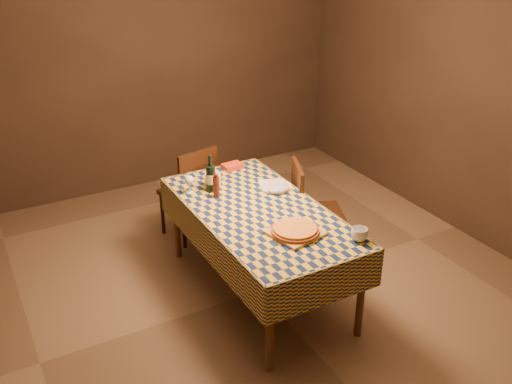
{
  "coord_description": "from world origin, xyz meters",
  "views": [
    {
      "loc": [
        -1.9,
        -3.41,
        2.83
      ],
      "look_at": [
        0.0,
        0.05,
        0.9
      ],
      "focal_mm": 40.0,
      "sensor_mm": 36.0,
      "label": 1
    }
  ],
  "objects_px": {
    "chair_far": "(192,189)",
    "white_plate": "(276,187)",
    "cutting_board": "(295,233)",
    "pizza": "(295,230)",
    "chair_right": "(310,208)",
    "wine_bottle": "(211,178)",
    "bowl": "(276,190)",
    "dining_table": "(259,218)"
  },
  "relations": [
    {
      "from": "wine_bottle",
      "to": "chair_right",
      "type": "height_order",
      "value": "wine_bottle"
    },
    {
      "from": "wine_bottle",
      "to": "cutting_board",
      "type": "bearing_deg",
      "value": -76.36
    },
    {
      "from": "white_plate",
      "to": "dining_table",
      "type": "bearing_deg",
      "value": -138.68
    },
    {
      "from": "wine_bottle",
      "to": "white_plate",
      "type": "bearing_deg",
      "value": -22.24
    },
    {
      "from": "dining_table",
      "to": "chair_right",
      "type": "xyz_separation_m",
      "value": [
        0.63,
        0.23,
        -0.17
      ]
    },
    {
      "from": "cutting_board",
      "to": "chair_far",
      "type": "height_order",
      "value": "chair_far"
    },
    {
      "from": "white_plate",
      "to": "pizza",
      "type": "bearing_deg",
      "value": -110.57
    },
    {
      "from": "pizza",
      "to": "chair_right",
      "type": "height_order",
      "value": "chair_right"
    },
    {
      "from": "white_plate",
      "to": "chair_right",
      "type": "relative_size",
      "value": 0.29
    },
    {
      "from": "chair_far",
      "to": "chair_right",
      "type": "xyz_separation_m",
      "value": [
        0.75,
        -0.85,
        0.0
      ]
    },
    {
      "from": "bowl",
      "to": "chair_right",
      "type": "xyz_separation_m",
      "value": [
        0.36,
        0.03,
        -0.27
      ]
    },
    {
      "from": "chair_right",
      "to": "cutting_board",
      "type": "bearing_deg",
      "value": -130.96
    },
    {
      "from": "cutting_board",
      "to": "bowl",
      "type": "height_order",
      "value": "bowl"
    },
    {
      "from": "white_plate",
      "to": "chair_far",
      "type": "distance_m",
      "value": 0.95
    },
    {
      "from": "chair_far",
      "to": "chair_right",
      "type": "relative_size",
      "value": 1.0
    },
    {
      "from": "bowl",
      "to": "wine_bottle",
      "type": "relative_size",
      "value": 0.4
    },
    {
      "from": "cutting_board",
      "to": "chair_right",
      "type": "relative_size",
      "value": 0.35
    },
    {
      "from": "white_plate",
      "to": "chair_far",
      "type": "xyz_separation_m",
      "value": [
        -0.43,
        0.8,
        -0.26
      ]
    },
    {
      "from": "dining_table",
      "to": "chair_far",
      "type": "relative_size",
      "value": 1.98
    },
    {
      "from": "cutting_board",
      "to": "wine_bottle",
      "type": "distance_m",
      "value": 0.97
    },
    {
      "from": "pizza",
      "to": "chair_right",
      "type": "distance_m",
      "value": 0.95
    },
    {
      "from": "cutting_board",
      "to": "chair_right",
      "type": "bearing_deg",
      "value": 49.04
    },
    {
      "from": "chair_far",
      "to": "white_plate",
      "type": "bearing_deg",
      "value": -61.77
    },
    {
      "from": "bowl",
      "to": "white_plate",
      "type": "xyz_separation_m",
      "value": [
        0.04,
        0.08,
        -0.01
      ]
    },
    {
      "from": "cutting_board",
      "to": "white_plate",
      "type": "relative_size",
      "value": 1.21
    },
    {
      "from": "cutting_board",
      "to": "chair_right",
      "type": "height_order",
      "value": "chair_right"
    },
    {
      "from": "dining_table",
      "to": "pizza",
      "type": "distance_m",
      "value": 0.47
    },
    {
      "from": "bowl",
      "to": "chair_far",
      "type": "distance_m",
      "value": 1.0
    },
    {
      "from": "chair_far",
      "to": "chair_right",
      "type": "bearing_deg",
      "value": -48.58
    },
    {
      "from": "pizza",
      "to": "white_plate",
      "type": "height_order",
      "value": "pizza"
    },
    {
      "from": "cutting_board",
      "to": "chair_far",
      "type": "xyz_separation_m",
      "value": [
        -0.16,
        1.53,
        -0.26
      ]
    },
    {
      "from": "dining_table",
      "to": "chair_right",
      "type": "distance_m",
      "value": 0.69
    },
    {
      "from": "dining_table",
      "to": "chair_far",
      "type": "bearing_deg",
      "value": 96.15
    },
    {
      "from": "cutting_board",
      "to": "white_plate",
      "type": "distance_m",
      "value": 0.78
    },
    {
      "from": "dining_table",
      "to": "bowl",
      "type": "distance_m",
      "value": 0.35
    },
    {
      "from": "bowl",
      "to": "wine_bottle",
      "type": "distance_m",
      "value": 0.55
    },
    {
      "from": "white_plate",
      "to": "cutting_board",
      "type": "bearing_deg",
      "value": -110.57
    },
    {
      "from": "pizza",
      "to": "wine_bottle",
      "type": "bearing_deg",
      "value": 103.64
    },
    {
      "from": "pizza",
      "to": "bowl",
      "type": "distance_m",
      "value": 0.69
    },
    {
      "from": "bowl",
      "to": "pizza",
      "type": "bearing_deg",
      "value": -109.66
    },
    {
      "from": "pizza",
      "to": "chair_far",
      "type": "xyz_separation_m",
      "value": [
        -0.16,
        1.53,
        -0.28
      ]
    },
    {
      "from": "cutting_board",
      "to": "chair_far",
      "type": "relative_size",
      "value": 0.35
    }
  ]
}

